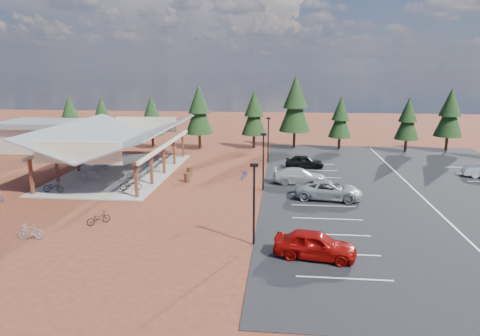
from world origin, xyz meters
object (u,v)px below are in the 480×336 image
Objects in this scene: car_0 at (315,244)px; car_2 at (329,190)px; bike_1 at (91,176)px; bike_12 at (98,218)px; trash_bin_0 at (187,178)px; bike_2 at (101,166)px; bike_5 at (134,174)px; bike_13 at (31,232)px; bike_6 at (153,167)px; car_3 at (300,176)px; lamp_post_2 at (268,136)px; bike_14 at (245,174)px; trash_bin_1 at (190,171)px; car_4 at (305,162)px; bike_pavilion at (119,137)px; bike_4 at (131,185)px; bike_7 at (160,155)px; lamp_post_1 at (263,158)px; bike_0 at (53,187)px; outbuilding at (48,135)px; lamp_post_0 at (254,198)px; bike_3 at (116,158)px.

car_0 is 0.85× the size of car_2.
bike_1 reaches higher than bike_12.
car_0 is at bearing -55.08° from trash_bin_0.
bike_2 reaches higher than bike_5.
bike_12 is 4.36m from bike_13.
bike_6 is 0.32× the size of car_3.
bike_14 is (-2.00, -8.00, -2.52)m from lamp_post_2.
car_0 is (16.31, -16.14, 0.29)m from bike_5.
trash_bin_1 is 11.12m from car_3.
car_4 is at bearing -73.12° from bike_5.
bike_pavilion is 10.16× the size of bike_4.
bike_1 is at bearing 92.78° from car_3.
bike_7 is 24.75m from bike_13.
lamp_post_1 is 1.24× the size of car_4.
lamp_post_1 is 2.81× the size of bike_0.
bike_1 is 1.06× the size of bike_13.
bike_14 reaches higher than trash_bin_1.
car_3 reaches higher than bike_13.
trash_bin_1 is (21.38, -11.46, -1.58)m from outbuilding.
car_4 is (11.70, 4.49, 0.29)m from trash_bin_1.
lamp_post_2 is 25.94m from car_0.
lamp_post_0 reaches higher than bike_1.
bike_13 is at bearing -110.87° from trash_bin_1.
car_3 is (3.32, -9.42, -2.22)m from lamp_post_2.
outbuilding is at bearing 31.17° from bike_4.
lamp_post_2 reaches higher than bike_0.
car_0 reaches higher than bike_4.
lamp_post_2 is 3.22× the size of bike_6.
bike_0 is 23.65m from car_2.
bike_1 is at bearing 110.50° from car_4.
bike_6 is 6.53m from bike_7.
car_3 is (20.71, -3.07, 0.20)m from bike_2.
lamp_post_0 is at bearing -90.00° from lamp_post_2.
bike_7 is 30.56m from car_0.
bike_1 is 1.06× the size of bike_14.
outbuilding reaches higher than car_3.
bike_3 is (-10.06, 7.51, 0.12)m from trash_bin_0.
trash_bin_1 is at bearing -172.42° from bike_14.
bike_0 is at bearing -155.76° from trash_bin_0.
car_4 is at bearing -74.14° from bike_1.
car_3 reaches higher than bike_12.
bike_4 is (5.75, -11.06, 0.03)m from bike_3.
bike_4 is (5.76, -7.12, 0.04)m from bike_2.
lamp_post_2 is 3.46× the size of bike_5.
lamp_post_2 reaches higher than bike_pavilion.
bike_4 is 1.29× the size of bike_7.
trash_bin_0 is 0.52× the size of bike_13.
outbuilding is 6.01× the size of bike_0.
bike_4 reaches higher than bike_12.
bike_7 is (2.07, 7.09, -3.28)m from bike_pavilion.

